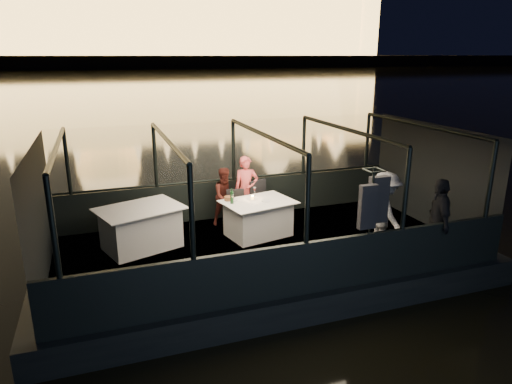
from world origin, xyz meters
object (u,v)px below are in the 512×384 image
object	(u,v)px
dining_table_aft	(141,230)
person_man_maroon	(226,193)
passenger_dark	(438,219)
wine_bottle	(232,197)
person_woman_coral	(246,190)
coat_stand	(370,227)
passenger_stripe	(384,210)
chair_port_left	(238,209)
chair_port_right	(261,204)
dining_table_central	(258,218)

from	to	relation	value
dining_table_aft	person_man_maroon	bearing A→B (deg)	20.73
passenger_dark	dining_table_aft	bearing A→B (deg)	-91.59
person_man_maroon	wine_bottle	world-z (taller)	person_man_maroon
person_woman_coral	wine_bottle	world-z (taller)	person_woman_coral
person_man_maroon	coat_stand	bearing A→B (deg)	-71.57
passenger_stripe	wine_bottle	xyz separation A→B (m)	(-2.60, 1.63, 0.06)
dining_table_aft	passenger_stripe	distance (m)	4.81
chair_port_left	chair_port_right	distance (m)	0.61
dining_table_aft	dining_table_central	bearing A→B (deg)	-3.41
dining_table_central	dining_table_aft	world-z (taller)	dining_table_aft
dining_table_central	person_woman_coral	xyz separation A→B (m)	(0.04, 0.95, 0.36)
chair_port_right	passenger_stripe	size ratio (longest dim) A/B	0.59
person_woman_coral	passenger_dark	distance (m)	4.21
person_man_maroon	dining_table_central	bearing A→B (deg)	-70.90
dining_table_central	chair_port_right	size ratio (longest dim) A/B	1.51
dining_table_aft	person_man_maroon	size ratio (longest dim) A/B	1.21
dining_table_aft	chair_port_right	xyz separation A→B (m)	(2.74, 0.55, 0.06)
chair_port_right	dining_table_central	bearing A→B (deg)	-133.33
dining_table_central	coat_stand	distance (m)	2.70
dining_table_central	passenger_dark	world-z (taller)	passenger_dark
chair_port_right	wine_bottle	distance (m)	1.17
chair_port_left	dining_table_aft	bearing A→B (deg)	-162.96
passenger_dark	wine_bottle	size ratio (longest dim) A/B	5.02
dining_table_aft	chair_port_right	size ratio (longest dim) A/B	1.67
dining_table_aft	chair_port_right	bearing A→B (deg)	11.37
dining_table_aft	person_woman_coral	xyz separation A→B (m)	(2.47, 0.81, 0.36)
chair_port_left	passenger_dark	bearing A→B (deg)	-37.82
coat_stand	person_woman_coral	xyz separation A→B (m)	(-1.15, 3.32, -0.15)
dining_table_central	passenger_dark	distance (m)	3.58
passenger_dark	wine_bottle	bearing A→B (deg)	-102.13
person_woman_coral	passenger_stripe	world-z (taller)	passenger_stripe
chair_port_left	passenger_stripe	xyz separation A→B (m)	(2.33, -2.12, 0.40)
chair_port_left	wine_bottle	distance (m)	0.73
person_man_maroon	passenger_stripe	world-z (taller)	passenger_stripe
person_man_maroon	wine_bottle	bearing A→B (deg)	-105.12
chair_port_left	passenger_stripe	distance (m)	3.17
person_man_maroon	chair_port_left	bearing A→B (deg)	-71.21
chair_port_left	chair_port_right	bearing A→B (deg)	19.99
dining_table_aft	person_man_maroon	distance (m)	2.13
passenger_dark	wine_bottle	world-z (taller)	passenger_dark
dining_table_central	passenger_stripe	bearing A→B (deg)	-37.69
dining_table_aft	coat_stand	bearing A→B (deg)	-34.78
person_woman_coral	passenger_dark	bearing A→B (deg)	-42.59
person_woman_coral	person_man_maroon	world-z (taller)	person_woman_coral
person_woman_coral	wine_bottle	xyz separation A→B (m)	(-0.60, -0.89, 0.17)
dining_table_aft	coat_stand	world-z (taller)	coat_stand
person_woman_coral	person_man_maroon	size ratio (longest dim) A/B	1.16
dining_table_central	chair_port_left	bearing A→B (deg)	117.79
dining_table_central	person_woman_coral	size ratio (longest dim) A/B	0.95
dining_table_central	coat_stand	size ratio (longest dim) A/B	0.74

